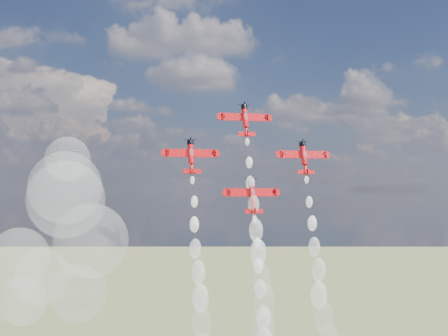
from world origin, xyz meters
TOP-DOWN VIEW (x-y plane):
  - plane_lead at (12.65, 7.54)m, footprint 12.03×5.17m
  - plane_left at (-1.25, 4.35)m, footprint 12.03×5.17m
  - plane_right at (26.55, 4.35)m, footprint 12.03×5.17m
  - plane_slot at (12.65, 1.16)m, footprint 12.03×5.17m
  - smoke_trail_lead at (12.83, -5.53)m, footprint 5.53×17.18m
  - smoke_trail_left at (-1.33, -8.90)m, footprint 5.62×17.24m
  - smoke_trail_right at (26.50, -9.08)m, footprint 5.46×17.74m
  - drifted_smoke_cloud at (-39.79, 24.61)m, footprint 59.73×32.18m

SIDE VIEW (x-z plane):
  - smoke_trail_left at x=-1.33m, z-range 38.85..83.20m
  - smoke_trail_right at x=26.50m, z-range 39.01..83.32m
  - smoke_trail_lead at x=12.83m, z-range 47.92..92.39m
  - drifted_smoke_cloud at x=-39.79m, z-range 54.25..105.99m
  - plane_slot at x=12.65m, z-range 86.01..94.31m
  - plane_left at x=-1.25m, z-range 95.20..103.50m
  - plane_right at x=26.55m, z-range 95.20..103.50m
  - plane_lead at x=12.65m, z-range 104.39..112.70m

